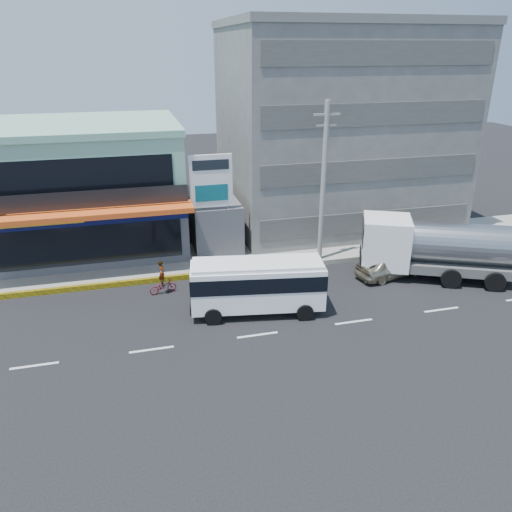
{
  "coord_description": "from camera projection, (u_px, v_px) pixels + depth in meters",
  "views": [
    {
      "loc": [
        -5.19,
        -19.88,
        12.76
      ],
      "look_at": [
        1.07,
        4.42,
        2.2
      ],
      "focal_mm": 35.0,
      "sensor_mm": 36.0,
      "label": 1
    }
  ],
  "objects": [
    {
      "name": "utility_pole_near",
      "position": [
        323.0,
        184.0,
        29.87
      ],
      "size": [
        1.6,
        0.3,
        10.0
      ],
      "color": "#999993",
      "rests_on": "ground"
    },
    {
      "name": "shop_building",
      "position": [
        87.0,
        190.0,
        32.94
      ],
      "size": [
        12.4,
        11.7,
        8.0
      ],
      "color": "#4C4B51",
      "rests_on": "ground"
    },
    {
      "name": "minibus",
      "position": [
        257.0,
        283.0,
        25.33
      ],
      "size": [
        7.02,
        3.22,
        2.83
      ],
      "color": "white",
      "rests_on": "ground"
    },
    {
      "name": "billboard",
      "position": [
        211.0,
        187.0,
        30.07
      ],
      "size": [
        2.6,
        0.18,
        6.9
      ],
      "color": "gray",
      "rests_on": "ground"
    },
    {
      "name": "tanker_truck",
      "position": [
        434.0,
        247.0,
        29.19
      ],
      "size": [
        9.26,
        6.09,
        3.54
      ],
      "color": "white",
      "rests_on": "ground"
    },
    {
      "name": "ground",
      "position": [
        257.0,
        335.0,
        23.89
      ],
      "size": [
        120.0,
        120.0,
        0.0
      ],
      "primitive_type": "plane",
      "color": "black",
      "rests_on": "ground"
    },
    {
      "name": "concrete_building",
      "position": [
        337.0,
        131.0,
        36.86
      ],
      "size": [
        16.0,
        12.0,
        14.0
      ],
      "primitive_type": "cube",
      "color": "gray",
      "rests_on": "ground"
    },
    {
      "name": "sedan",
      "position": [
        390.0,
        265.0,
        29.7
      ],
      "size": [
        4.52,
        2.56,
        1.45
      ],
      "primitive_type": "imported",
      "rotation": [
        0.0,
        0.0,
        1.78
      ],
      "color": "#C2B694",
      "rests_on": "ground"
    },
    {
      "name": "gap_structure",
      "position": [
        213.0,
        222.0,
        33.92
      ],
      "size": [
        3.0,
        6.0,
        3.5
      ],
      "primitive_type": "cube",
      "color": "#4C4B51",
      "rests_on": "ground"
    },
    {
      "name": "motorcycle_rider",
      "position": [
        163.0,
        283.0,
        27.71
      ],
      "size": [
        1.6,
        0.85,
        1.96
      ],
      "color": "maroon",
      "rests_on": "ground"
    },
    {
      "name": "satellite_dish",
      "position": [
        215.0,
        200.0,
        32.32
      ],
      "size": [
        1.5,
        1.5,
        0.15
      ],
      "primitive_type": "cylinder",
      "color": "slate",
      "rests_on": "gap_structure"
    },
    {
      "name": "sidewalk",
      "position": [
        294.0,
        250.0,
        33.46
      ],
      "size": [
        70.0,
        5.0,
        0.3
      ],
      "primitive_type": "cube",
      "color": "gray",
      "rests_on": "ground"
    }
  ]
}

